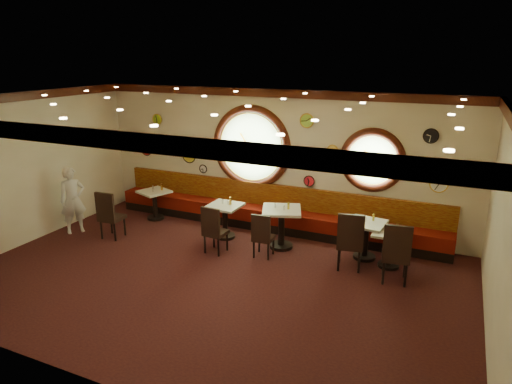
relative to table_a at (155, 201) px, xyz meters
name	(u,v)px	position (x,y,z in m)	size (l,w,h in m)	color
floor	(213,279)	(2.85, -2.18, -0.46)	(9.00, 6.00, 0.00)	black
ceiling	(207,101)	(2.85, -2.18, 2.74)	(9.00, 6.00, 0.02)	gold
wall_back	(275,160)	(2.85, 0.82, 1.14)	(9.00, 0.02, 3.20)	beige
wall_front	(81,266)	(2.85, -5.18, 1.14)	(9.00, 0.02, 3.20)	beige
wall_left	(25,169)	(-1.65, -2.18, 1.14)	(0.02, 6.00, 3.20)	beige
wall_right	(503,236)	(7.35, -2.18, 1.14)	(0.02, 6.00, 3.20)	beige
molding_back	(275,93)	(2.85, 0.77, 2.65)	(9.00, 0.10, 0.18)	#39130A
molding_front	(68,136)	(2.85, -5.13, 2.65)	(9.00, 0.10, 0.18)	#39130A
molding_left	(16,97)	(-1.60, -2.18, 2.65)	(0.10, 6.00, 0.18)	#39130A
banquette_base	(270,225)	(2.85, 0.54, -0.36)	(8.00, 0.55, 0.20)	black
banquette_seat	(270,215)	(2.85, 0.54, -0.11)	(8.00, 0.55, 0.30)	#590E07
banquette_back	(274,196)	(2.85, 0.76, 0.29)	(8.00, 0.10, 0.55)	#611207
porthole_left_glass	(251,147)	(2.25, 0.82, 1.39)	(1.66, 1.66, 0.02)	#9AC777
porthole_left_frame	(251,147)	(2.25, 0.80, 1.39)	(1.98, 1.98, 0.18)	#39130A
porthole_left_ring	(251,147)	(2.25, 0.77, 1.39)	(1.61, 1.61, 0.03)	gold
porthole_right_glass	(372,160)	(5.05, 0.82, 1.34)	(1.10, 1.10, 0.02)	#9AC777
porthole_right_frame	(372,160)	(5.05, 0.80, 1.34)	(1.38, 1.38, 0.18)	#39130A
porthole_right_ring	(372,161)	(5.05, 0.77, 1.34)	(1.09, 1.09, 0.03)	gold
wall_clock_0	(309,181)	(3.70, 0.78, 0.74)	(0.24, 0.24, 0.03)	red
wall_clock_1	(431,136)	(6.15, 0.78, 1.94)	(0.28, 0.28, 0.03)	black
wall_clock_2	(189,156)	(0.55, 0.78, 1.04)	(0.36, 0.36, 0.03)	yellow
wall_clock_3	(157,119)	(-0.35, 0.78, 1.89)	(0.26, 0.26, 0.03)	#98BB25
wall_clock_4	(333,150)	(4.20, 0.78, 1.49)	(0.22, 0.22, 0.03)	#F2CD50
wall_clock_5	(203,169)	(0.95, 0.78, 0.74)	(0.20, 0.20, 0.03)	silver
wall_clock_6	(307,121)	(3.60, 0.78, 2.09)	(0.30, 0.30, 0.03)	#9FD743
wall_clock_7	(147,149)	(-0.75, 0.78, 1.09)	(0.32, 0.32, 0.03)	red
wall_clock_8	(439,184)	(6.40, 0.78, 0.99)	(0.34, 0.34, 0.03)	white
table_a	(155,201)	(0.00, 0.00, 0.00)	(0.85, 0.85, 0.73)	black
table_b	(225,217)	(2.14, -0.35, 0.03)	(0.71, 0.71, 0.77)	black
table_c	(281,223)	(3.48, -0.35, 0.09)	(1.01, 1.01, 0.86)	black
table_d	(366,235)	(5.20, -0.15, 0.03)	(0.77, 0.77, 0.77)	black
table_e	(390,245)	(5.71, -0.35, -0.01)	(0.65, 0.65, 0.72)	black
chair_a	(109,212)	(-0.14, -1.46, 0.17)	(0.49, 0.49, 0.67)	black
chair_b	(213,227)	(2.33, -1.20, 0.12)	(0.45, 0.45, 0.63)	black
chair_c	(262,233)	(3.32, -0.98, 0.08)	(0.41, 0.41, 0.58)	black
chair_d	(350,238)	(5.03, -0.81, 0.20)	(0.57, 0.57, 0.72)	black
chair_e	(396,250)	(5.90, -1.00, 0.20)	(0.54, 0.54, 0.71)	black
condiment_a_salt	(153,188)	(-0.06, 0.05, 0.32)	(0.04, 0.04, 0.11)	silver
condiment_b_salt	(223,201)	(2.07, -0.29, 0.37)	(0.04, 0.04, 0.11)	silver
condiment_c_salt	(275,205)	(3.33, -0.32, 0.45)	(0.03, 0.03, 0.09)	silver
condiment_d_salt	(361,218)	(5.09, -0.11, 0.37)	(0.04, 0.04, 0.11)	silver
condiment_a_pepper	(153,190)	(0.02, -0.07, 0.32)	(0.03, 0.03, 0.09)	silver
condiment_b_pepper	(228,203)	(2.22, -0.33, 0.36)	(0.03, 0.03, 0.10)	silver
condiment_c_pepper	(284,208)	(3.55, -0.40, 0.45)	(0.03, 0.03, 0.09)	silver
condiment_d_pepper	(365,219)	(5.17, -0.14, 0.37)	(0.04, 0.04, 0.10)	silver
condiment_a_bottle	(162,187)	(0.14, 0.13, 0.35)	(0.05, 0.05, 0.17)	gold
condiment_b_bottle	(230,201)	(2.25, -0.28, 0.40)	(0.05, 0.05, 0.17)	gold
condiment_c_bottle	(288,206)	(3.62, -0.31, 0.48)	(0.05, 0.05, 0.15)	yellow
condiment_d_bottle	(373,217)	(5.30, -0.02, 0.39)	(0.05, 0.05, 0.14)	gold
condiment_e_salt	(386,228)	(5.59, -0.31, 0.30)	(0.03, 0.03, 0.09)	silver
condiment_e_pepper	(394,231)	(5.76, -0.40, 0.32)	(0.04, 0.04, 0.11)	silver
condiment_e_bottle	(397,228)	(5.80, -0.33, 0.34)	(0.05, 0.05, 0.17)	orange
waiter	(73,200)	(-1.15, -1.47, 0.31)	(0.56, 0.37, 1.54)	white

